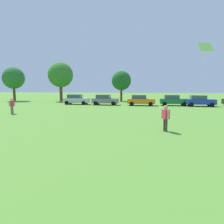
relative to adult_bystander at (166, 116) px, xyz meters
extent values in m
plane|color=#568C33|center=(-6.12, 14.16, -1.04)|extent=(160.00, 160.00, 0.00)
cylinder|color=#3F3833|center=(0.05, -0.12, -0.61)|extent=(0.16, 0.16, 0.86)
cylinder|color=#3F3833|center=(-0.05, 0.12, -0.61)|extent=(0.16, 0.16, 0.86)
cube|color=#D8334C|center=(0.00, 0.00, 0.12)|extent=(0.51, 0.65, 0.61)
cylinder|color=tan|center=(0.13, -0.33, 0.14)|extent=(0.13, 0.13, 0.57)
cylinder|color=tan|center=(-0.13, 0.33, 0.14)|extent=(0.13, 0.13, 0.57)
sphere|color=tan|center=(0.00, 0.00, 0.58)|extent=(0.27, 0.27, 0.27)
cylinder|color=#8C7259|center=(-15.94, 7.07, -0.61)|extent=(0.16, 0.16, 0.86)
cylinder|color=#8C7259|center=(-15.93, 6.81, -0.61)|extent=(0.16, 0.16, 0.86)
cube|color=#D8334C|center=(-15.93, 6.94, 0.12)|extent=(0.34, 0.58, 0.61)
cylinder|color=tan|center=(-15.94, 7.29, 0.14)|extent=(0.13, 0.13, 0.57)
cylinder|color=tan|center=(-15.92, 6.58, 0.14)|extent=(0.13, 0.13, 0.57)
sphere|color=tan|center=(-15.93, 6.94, 0.58)|extent=(0.27, 0.27, 0.27)
cube|color=#8CD859|center=(2.79, 2.02, 4.74)|extent=(1.12, 0.79, 0.65)
sphere|color=yellow|center=(2.79, 2.02, 4.49)|extent=(0.10, 0.10, 0.10)
sphere|color=yellow|center=(2.74, 2.02, 4.27)|extent=(0.10, 0.10, 0.10)
sphere|color=yellow|center=(2.69, 2.02, 4.05)|extent=(0.10, 0.10, 0.10)
cube|color=silver|center=(-13.07, 20.57, -0.34)|extent=(4.30, 1.80, 0.76)
cube|color=#334756|center=(-13.41, 20.57, 0.34)|extent=(2.24, 1.58, 0.60)
cylinder|color=black|center=(-11.60, 21.47, -0.72)|extent=(0.64, 0.22, 0.64)
cylinder|color=black|center=(-11.60, 19.67, -0.72)|extent=(0.64, 0.22, 0.64)
cylinder|color=black|center=(-14.53, 21.47, -0.72)|extent=(0.64, 0.22, 0.64)
cylinder|color=black|center=(-14.53, 19.67, -0.72)|extent=(0.64, 0.22, 0.64)
cube|color=slate|center=(-8.01, 20.18, -0.34)|extent=(4.30, 1.80, 0.76)
cube|color=#334756|center=(-8.36, 20.18, 0.34)|extent=(2.24, 1.58, 0.60)
cylinder|color=black|center=(-6.55, 21.08, -0.72)|extent=(0.64, 0.22, 0.64)
cylinder|color=black|center=(-6.55, 19.28, -0.72)|extent=(0.64, 0.22, 0.64)
cylinder|color=black|center=(-9.48, 21.08, -0.72)|extent=(0.64, 0.22, 0.64)
cylinder|color=black|center=(-9.48, 19.28, -0.72)|extent=(0.64, 0.22, 0.64)
cube|color=orange|center=(-2.14, 19.91, -0.34)|extent=(4.30, 1.80, 0.76)
cube|color=#334756|center=(-2.49, 19.91, 0.34)|extent=(2.24, 1.58, 0.60)
cylinder|color=black|center=(-0.68, 20.81, -0.72)|extent=(0.64, 0.22, 0.64)
cylinder|color=black|center=(-0.68, 19.01, -0.72)|extent=(0.64, 0.22, 0.64)
cylinder|color=black|center=(-3.61, 20.81, -0.72)|extent=(0.64, 0.22, 0.64)
cylinder|color=black|center=(-3.61, 19.01, -0.72)|extent=(0.64, 0.22, 0.64)
cube|color=#196B38|center=(2.96, 20.74, -0.34)|extent=(4.30, 1.80, 0.76)
cube|color=#334756|center=(2.62, 20.74, 0.34)|extent=(2.24, 1.58, 0.60)
cylinder|color=black|center=(4.42, 21.64, -0.72)|extent=(0.64, 0.22, 0.64)
cylinder|color=black|center=(4.42, 19.84, -0.72)|extent=(0.64, 0.22, 0.64)
cylinder|color=black|center=(1.50, 21.64, -0.72)|extent=(0.64, 0.22, 0.64)
cylinder|color=black|center=(1.50, 19.84, -0.72)|extent=(0.64, 0.22, 0.64)
cube|color=#1E38AD|center=(6.81, 19.98, -0.34)|extent=(4.30, 1.80, 0.76)
cube|color=#334756|center=(6.47, 19.98, 0.34)|extent=(2.24, 1.58, 0.60)
cylinder|color=black|center=(8.27, 20.88, -0.72)|extent=(0.64, 0.22, 0.64)
cylinder|color=black|center=(8.27, 19.08, -0.72)|extent=(0.64, 0.22, 0.64)
cylinder|color=black|center=(5.35, 20.88, -0.72)|extent=(0.64, 0.22, 0.64)
cylinder|color=black|center=(5.35, 19.08, -0.72)|extent=(0.64, 0.22, 0.64)
cylinder|color=brown|center=(-29.10, 27.23, 0.40)|extent=(0.53, 0.53, 2.88)
sphere|color=#286B2D|center=(-29.10, 27.23, 3.77)|extent=(4.55, 4.55, 4.55)
cylinder|color=brown|center=(-18.91, 27.91, 0.58)|extent=(0.60, 0.60, 3.24)
sphere|color=#337528|center=(-18.91, 27.91, 4.37)|extent=(5.12, 5.12, 5.12)
cylinder|color=brown|center=(-6.56, 30.00, 0.23)|extent=(0.47, 0.47, 2.54)
sphere|color=#1E5B23|center=(-6.56, 30.00, 3.21)|extent=(4.02, 4.02, 4.02)
camera|label=1|loc=(-1.24, -14.52, 1.92)|focal=34.44mm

